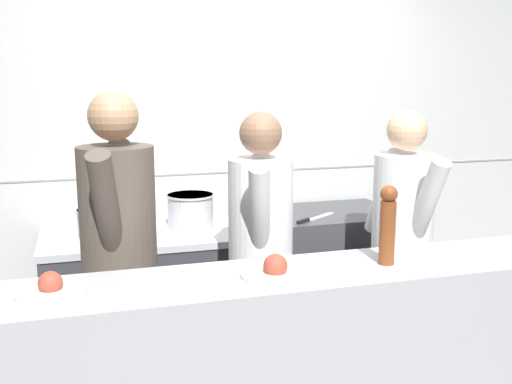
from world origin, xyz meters
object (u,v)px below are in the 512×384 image
Objects in this scene: plated_dish_main at (51,288)px; chef_line at (402,242)px; sauce_pot at (191,210)px; stock_pot at (103,221)px; plated_dish_appetiser at (275,271)px; chef_sous at (260,252)px; oven_range at (146,300)px; chefs_knife at (312,219)px; chef_head_cook at (119,255)px; pepper_mill at (388,223)px.

chef_line is (1.79, 0.60, -0.13)m from plated_dish_main.
stock_pot is at bearing -172.39° from sauce_pot.
chef_sous is at bearing 77.81° from plated_dish_appetiser.
chef_line is at bearing -25.12° from stock_pot.
plated_dish_main is at bearing -100.24° from stock_pot.
chef_sous is (0.52, -0.71, 0.47)m from oven_range.
chef_head_cook reaches higher than chefs_knife.
pepper_mill is (0.58, -1.43, 0.21)m from sauce_pot.
plated_dish_appetiser is at bearing -3.33° from plated_dish_main.
pepper_mill reaches higher than chefs_knife.
pepper_mill is 1.25m from chef_head_cook.
chef_line is (1.02, -0.80, -0.08)m from sauce_pot.
chef_head_cook is at bearing -156.99° from chef_sous.
chef_line is (0.80, -0.04, -0.00)m from chef_sous.
chef_head_cook is (-0.19, -0.77, 0.53)m from oven_range.
chef_sous reaches higher than chef_line.
chef_head_cook is at bearing -86.80° from stock_pot.
chef_head_cook is at bearing -154.18° from chefs_knife.
chef_line reaches higher than sauce_pot.
oven_range is 1.55m from plated_dish_main.
stock_pot is 1.05× the size of sauce_pot.
oven_range is 0.99m from chef_sous.
stock_pot is 1.77m from pepper_mill.
chefs_knife reaches higher than oven_range.
plated_dish_appetiser is at bearing -83.93° from chef_sous.
oven_range is at bearing 122.55° from pepper_mill.
chef_sous reaches higher than plated_dish_main.
oven_range is 3.64× the size of chefs_knife.
chef_sous is 1.00× the size of chef_line.
oven_range is at bearing 70.60° from plated_dish_main.
chef_head_cook reaches higher than chef_line.
stock_pot is 1.03m from chef_sous.
sauce_pot is at bearing 124.58° from chef_sous.
oven_range is at bearing -169.42° from sauce_pot.
chef_sous is at bearing -53.55° from oven_range.
chef_line is at bearing 34.55° from plated_dish_appetiser.
stock_pot reaches higher than oven_range.
sauce_pot reaches higher than stock_pot.
chefs_knife is (0.72, -0.24, -0.05)m from sauce_pot.
stock_pot is 0.54m from sauce_pot.
pepper_mill is at bearing -68.00° from sauce_pot.
chef_line is (0.95, 0.65, -0.13)m from plated_dish_appetiser.
plated_dish_appetiser is 0.72m from chef_sous.
pepper_mill reaches higher than stock_pot.
oven_range is 1.56m from plated_dish_appetiser.
pepper_mill is (-0.15, -1.19, 0.26)m from chefs_knife.
pepper_mill is at bearing -14.52° from chef_head_cook.
plated_dish_main is (-0.77, -1.40, 0.05)m from sauce_pot.
sauce_pot is at bearing 112.00° from pepper_mill.
plated_dish_appetiser is at bearing -66.27° from stock_pot.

